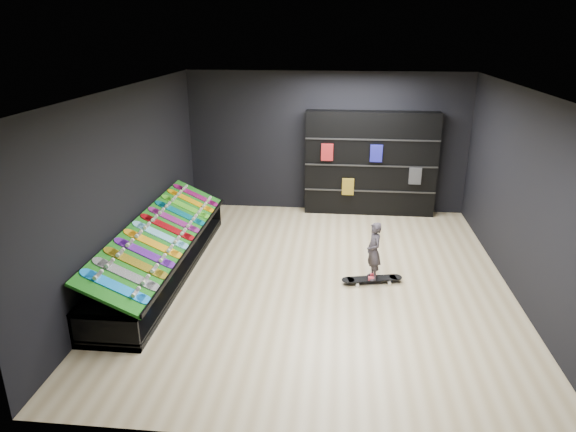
# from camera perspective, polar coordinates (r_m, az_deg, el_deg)

# --- Properties ---
(floor) EXTENTS (6.00, 7.00, 0.01)m
(floor) POSITION_cam_1_polar(r_m,az_deg,el_deg) (8.38, 3.29, -7.03)
(floor) COLOR tan
(floor) RESTS_ON ground
(ceiling) EXTENTS (6.00, 7.00, 0.01)m
(ceiling) POSITION_cam_1_polar(r_m,az_deg,el_deg) (7.50, 3.76, 13.82)
(ceiling) COLOR white
(ceiling) RESTS_ON ground
(wall_back) EXTENTS (6.00, 0.02, 3.00)m
(wall_back) POSITION_cam_1_polar(r_m,az_deg,el_deg) (11.20, 4.30, 8.12)
(wall_back) COLOR black
(wall_back) RESTS_ON ground
(wall_front) EXTENTS (6.00, 0.02, 3.00)m
(wall_front) POSITION_cam_1_polar(r_m,az_deg,el_deg) (4.59, 1.56, -10.22)
(wall_front) COLOR black
(wall_front) RESTS_ON ground
(wall_left) EXTENTS (0.02, 7.00, 3.00)m
(wall_left) POSITION_cam_1_polar(r_m,az_deg,el_deg) (8.47, -17.26, 3.30)
(wall_left) COLOR black
(wall_left) RESTS_ON ground
(wall_right) EXTENTS (0.02, 7.00, 3.00)m
(wall_right) POSITION_cam_1_polar(r_m,az_deg,el_deg) (8.27, 24.77, 1.94)
(wall_right) COLOR black
(wall_right) RESTS_ON ground
(display_rack) EXTENTS (0.90, 4.50, 0.50)m
(display_rack) POSITION_cam_1_polar(r_m,az_deg,el_deg) (8.73, -13.69, -4.61)
(display_rack) COLOR black
(display_rack) RESTS_ON ground
(turf_ramp) EXTENTS (0.92, 4.50, 0.46)m
(turf_ramp) POSITION_cam_1_polar(r_m,az_deg,el_deg) (8.54, -13.62, -1.81)
(turf_ramp) COLOR #10560D
(turf_ramp) RESTS_ON display_rack
(back_shelving) EXTENTS (2.77, 0.32, 2.21)m
(back_shelving) POSITION_cam_1_polar(r_m,az_deg,el_deg) (11.13, 9.15, 5.77)
(back_shelving) COLOR black
(back_shelving) RESTS_ON ground
(floor_skateboard) EXTENTS (1.00, 0.44, 0.09)m
(floor_skateboard) POSITION_cam_1_polar(r_m,az_deg,el_deg) (8.33, 9.31, -7.06)
(floor_skateboard) COLOR black
(floor_skateboard) RESTS_ON ground
(child) EXTENTS (0.20, 0.25, 0.56)m
(child) POSITION_cam_1_polar(r_m,az_deg,el_deg) (8.19, 9.43, -5.05)
(child) COLOR black
(child) RESTS_ON floor_skateboard
(display_board_0) EXTENTS (0.93, 0.22, 0.50)m
(display_board_0) POSITION_cam_1_polar(r_m,az_deg,el_deg) (6.93, -18.59, -7.43)
(display_board_0) COLOR blue
(display_board_0) RESTS_ON turf_ramp
(display_board_1) EXTENTS (0.93, 0.22, 0.50)m
(display_board_1) POSITION_cam_1_polar(r_m,az_deg,el_deg) (7.21, -17.50, -6.19)
(display_board_1) COLOR black
(display_board_1) RESTS_ON turf_ramp
(display_board_2) EXTENTS (0.93, 0.22, 0.50)m
(display_board_2) POSITION_cam_1_polar(r_m,az_deg,el_deg) (7.49, -16.50, -5.04)
(display_board_2) COLOR yellow
(display_board_2) RESTS_ON turf_ramp
(display_board_3) EXTENTS (0.93, 0.22, 0.50)m
(display_board_3) POSITION_cam_1_polar(r_m,az_deg,el_deg) (7.78, -15.58, -3.98)
(display_board_3) COLOR purple
(display_board_3) RESTS_ON turf_ramp
(display_board_4) EXTENTS (0.93, 0.22, 0.50)m
(display_board_4) POSITION_cam_1_polar(r_m,az_deg,el_deg) (8.08, -14.72, -3.00)
(display_board_4) COLOR orange
(display_board_4) RESTS_ON turf_ramp
(display_board_5) EXTENTS (0.93, 0.22, 0.50)m
(display_board_5) POSITION_cam_1_polar(r_m,az_deg,el_deg) (8.37, -13.93, -2.08)
(display_board_5) COLOR #0CB2E5
(display_board_5) RESTS_ON turf_ramp
(display_board_6) EXTENTS (0.93, 0.22, 0.50)m
(display_board_6) POSITION_cam_1_polar(r_m,az_deg,el_deg) (8.68, -13.19, -1.23)
(display_board_6) COLOR red
(display_board_6) RESTS_ON turf_ramp
(display_board_7) EXTENTS (0.93, 0.22, 0.50)m
(display_board_7) POSITION_cam_1_polar(r_m,az_deg,el_deg) (8.98, -12.51, -0.43)
(display_board_7) COLOR #2626BF
(display_board_7) RESTS_ON turf_ramp
(display_board_8) EXTENTS (0.93, 0.22, 0.50)m
(display_board_8) POSITION_cam_1_polar(r_m,az_deg,el_deg) (9.29, -11.87, 0.31)
(display_board_8) COLOR #0C8C99
(display_board_8) RESTS_ON turf_ramp
(display_board_9) EXTENTS (0.93, 0.22, 0.50)m
(display_board_9) POSITION_cam_1_polar(r_m,az_deg,el_deg) (9.60, -11.27, 1.01)
(display_board_9) COLOR green
(display_board_9) RESTS_ON turf_ramp
(display_board_10) EXTENTS (0.93, 0.22, 0.50)m
(display_board_10) POSITION_cam_1_polar(r_m,az_deg,el_deg) (9.91, -10.70, 1.66)
(display_board_10) COLOR yellow
(display_board_10) RESTS_ON turf_ramp
(display_board_11) EXTENTS (0.93, 0.22, 0.50)m
(display_board_11) POSITION_cam_1_polar(r_m,az_deg,el_deg) (10.23, -10.17, 2.27)
(display_board_11) COLOR #E5198C
(display_board_11) RESTS_ON turf_ramp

